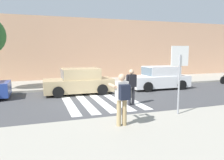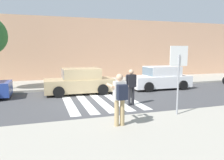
{
  "view_description": "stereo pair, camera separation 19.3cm",
  "coord_description": "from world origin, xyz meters",
  "px_view_note": "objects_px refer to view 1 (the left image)",
  "views": [
    {
      "loc": [
        -2.98,
        -10.76,
        2.59
      ],
      "look_at": [
        0.6,
        -0.2,
        1.1
      ],
      "focal_mm": 35.0,
      "sensor_mm": 36.0,
      "label": 1
    },
    {
      "loc": [
        -2.8,
        -10.82,
        2.59
      ],
      "look_at": [
        0.6,
        -0.2,
        1.1
      ],
      "focal_mm": 35.0,
      "sensor_mm": 36.0,
      "label": 2
    }
  ],
  "objects_px": {
    "photographer_with_backpack": "(122,95)",
    "pedestrian_crossing": "(131,85)",
    "parked_car_white": "(159,78)",
    "stop_sign": "(180,65)",
    "parked_car_tan": "(79,82)"
  },
  "relations": [
    {
      "from": "photographer_with_backpack",
      "to": "pedestrian_crossing",
      "type": "height_order",
      "value": "photographer_with_backpack"
    },
    {
      "from": "parked_car_white",
      "to": "stop_sign",
      "type": "bearing_deg",
      "value": -114.59
    },
    {
      "from": "stop_sign",
      "to": "photographer_with_backpack",
      "type": "distance_m",
      "value": 2.79
    },
    {
      "from": "pedestrian_crossing",
      "to": "parked_car_white",
      "type": "distance_m",
      "value": 5.17
    },
    {
      "from": "photographer_with_backpack",
      "to": "pedestrian_crossing",
      "type": "distance_m",
      "value": 3.41
    },
    {
      "from": "parked_car_tan",
      "to": "pedestrian_crossing",
      "type": "bearing_deg",
      "value": -62.71
    },
    {
      "from": "parked_car_white",
      "to": "photographer_with_backpack",
      "type": "bearing_deg",
      "value": -128.91
    },
    {
      "from": "stop_sign",
      "to": "pedestrian_crossing",
      "type": "height_order",
      "value": "stop_sign"
    },
    {
      "from": "parked_car_tan",
      "to": "parked_car_white",
      "type": "bearing_deg",
      "value": -0.0
    },
    {
      "from": "parked_car_white",
      "to": "parked_car_tan",
      "type": "bearing_deg",
      "value": 180.0
    },
    {
      "from": "stop_sign",
      "to": "parked_car_white",
      "type": "xyz_separation_m",
      "value": [
        2.75,
        6.01,
        -1.34
      ]
    },
    {
      "from": "stop_sign",
      "to": "photographer_with_backpack",
      "type": "xyz_separation_m",
      "value": [
        -2.58,
        -0.59,
        -0.9
      ]
    },
    {
      "from": "parked_car_tan",
      "to": "parked_car_white",
      "type": "distance_m",
      "value": 5.55
    },
    {
      "from": "pedestrian_crossing",
      "to": "photographer_with_backpack",
      "type": "bearing_deg",
      "value": -118.9
    },
    {
      "from": "photographer_with_backpack",
      "to": "parked_car_white",
      "type": "bearing_deg",
      "value": 51.09
    }
  ]
}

